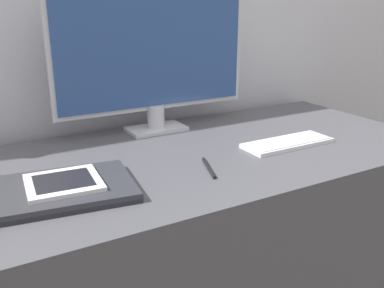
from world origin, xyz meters
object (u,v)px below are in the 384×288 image
(monitor, at_px, (154,53))
(keyboard, at_px, (288,143))
(laptop, at_px, (64,190))
(pen, at_px, (209,168))
(ereader, at_px, (63,182))

(monitor, xyz_separation_m, keyboard, (0.27, -0.33, -0.25))
(keyboard, xyz_separation_m, laptop, (-0.66, -0.01, 0.00))
(laptop, bearing_deg, monitor, 41.93)
(keyboard, height_order, pen, keyboard)
(monitor, bearing_deg, laptop, -138.07)
(monitor, relative_size, pen, 5.13)
(keyboard, xyz_separation_m, ereader, (-0.66, -0.01, 0.02))
(monitor, distance_m, pen, 0.45)
(monitor, bearing_deg, keyboard, -50.39)
(laptop, height_order, ereader, ereader)
(monitor, bearing_deg, ereader, -138.13)
(monitor, relative_size, laptop, 1.98)
(pen, bearing_deg, keyboard, 9.12)
(laptop, relative_size, ereader, 1.93)
(keyboard, relative_size, laptop, 0.85)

